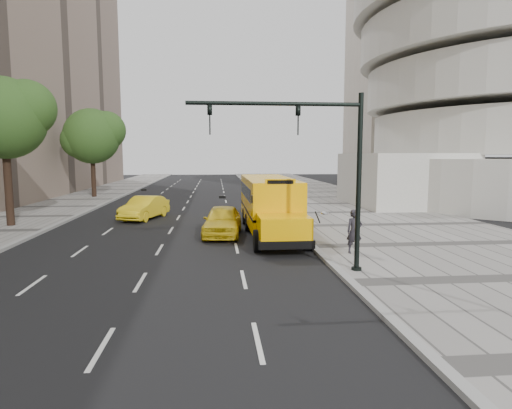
{
  "coord_description": "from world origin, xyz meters",
  "views": [
    {
      "loc": [
        1.57,
        -24.36,
        4.28
      ],
      "look_at": [
        3.5,
        -4.0,
        1.9
      ],
      "focal_mm": 30.0,
      "sensor_mm": 36.0,
      "label": 1
    }
  ],
  "objects": [
    {
      "name": "tree_b",
      "position": [
        -10.41,
        1.81,
        6.42
      ],
      "size": [
        5.28,
        4.69,
        8.73
      ],
      "color": "black",
      "rests_on": "ground"
    },
    {
      "name": "taxi_far",
      "position": [
        -3.2,
        4.62,
        0.76
      ],
      "size": [
        2.95,
        4.88,
        1.52
      ],
      "primitive_type": "imported",
      "rotation": [
        0.0,
        0.0,
        -0.31
      ],
      "color": "yellow",
      "rests_on": "ground"
    },
    {
      "name": "sidewalk_museum",
      "position": [
        12.0,
        0.0,
        0.07
      ],
      "size": [
        12.0,
        140.0,
        0.15
      ],
      "primitive_type": "cube",
      "color": "gray",
      "rests_on": "ground"
    },
    {
      "name": "taxi_near",
      "position": [
        1.92,
        -1.81,
        0.8
      ],
      "size": [
        2.35,
        4.86,
        1.6
      ],
      "primitive_type": "imported",
      "rotation": [
        0.0,
        0.0,
        -0.1
      ],
      "color": "yellow",
      "rests_on": "ground"
    },
    {
      "name": "school_bus",
      "position": [
        4.5,
        -0.99,
        1.76
      ],
      "size": [
        2.96,
        11.56,
        3.19
      ],
      "color": "#FFB200",
      "rests_on": "ground"
    },
    {
      "name": "guggenheim",
      "position": [
        29.37,
        18.51,
        13.58
      ],
      "size": [
        33.2,
        42.2,
        35.0
      ],
      "color": "silver",
      "rests_on": "ground"
    },
    {
      "name": "curb_museum",
      "position": [
        6.0,
        0.0,
        0.07
      ],
      "size": [
        0.3,
        140.0,
        0.15
      ],
      "primitive_type": "cube",
      "color": "gray",
      "rests_on": "ground"
    },
    {
      "name": "traffic_signal",
      "position": [
        5.19,
        -9.73,
        4.09
      ],
      "size": [
        6.18,
        0.36,
        6.4
      ],
      "color": "black",
      "rests_on": "ground"
    },
    {
      "name": "tree_c",
      "position": [
        -10.4,
        19.38,
        6.15
      ],
      "size": [
        6.06,
        5.39,
        8.8
      ],
      "color": "black",
      "rests_on": "ground"
    },
    {
      "name": "ground",
      "position": [
        0.0,
        0.0,
        0.0
      ],
      "size": [
        140.0,
        140.0,
        0.0
      ],
      "primitive_type": "plane",
      "color": "black",
      "rests_on": "ground"
    },
    {
      "name": "curb_far",
      "position": [
        -8.0,
        0.0,
        0.07
      ],
      "size": [
        0.3,
        140.0,
        0.15
      ],
      "primitive_type": "cube",
      "color": "gray",
      "rests_on": "ground"
    },
    {
      "name": "pedestrian",
      "position": [
        7.37,
        -7.11,
        1.08
      ],
      "size": [
        0.69,
        0.47,
        1.85
      ],
      "primitive_type": "imported",
      "rotation": [
        0.0,
        0.0,
        0.03
      ],
      "color": "#262329",
      "rests_on": "sidewalk_museum"
    }
  ]
}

